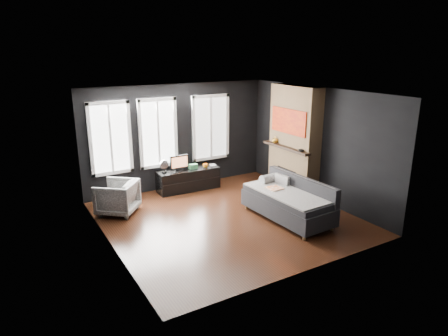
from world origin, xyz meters
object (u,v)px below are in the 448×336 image
armchair (117,196)px  mantel_vase (275,140)px  sofa (287,199)px  media_console (188,179)px  monitor (179,162)px  mug (205,165)px  book (210,162)px

armchair → mantel_vase: 4.12m
mantel_vase → sofa: bearing=-118.8°
armchair → mantel_vase: (4.00, -0.45, 0.90)m
sofa → media_console: sofa is taller
sofa → monitor: size_ratio=4.12×
mug → mantel_vase: mantel_vase is taller
mug → armchair: bearing=-168.5°
media_console → mantel_vase: size_ratio=9.56×
monitor → mug: bearing=-9.8°
sofa → book: 2.82m
sofa → armchair: (-3.05, 2.17, -0.04)m
armchair → monitor: 1.93m
media_console → monitor: (-0.24, 0.01, 0.50)m
armchair → media_console: 2.12m
sofa → mug: size_ratio=15.20×
sofa → mantel_vase: size_ratio=12.27×
armchair → mug: size_ratio=5.97×
monitor → mug: (0.69, -0.10, -0.16)m
mug → mantel_vase: 1.91m
armchair → book: armchair is taller
sofa → book: sofa is taller
media_console → monitor: bearing=-179.9°
sofa → monitor: monitor is taller
book → mantel_vase: (1.32, -1.06, 0.65)m
armchair → sofa: bearing=94.3°
mantel_vase → media_console: bearing=152.0°
armchair → monitor: (1.79, 0.61, 0.37)m
media_console → monitor: 0.56m
book → mantel_vase: bearing=-38.8°
mug → monitor: bearing=171.5°
mantel_vase → monitor: bearing=154.4°
sofa → monitor: 3.07m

